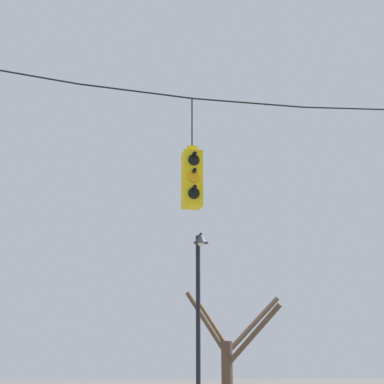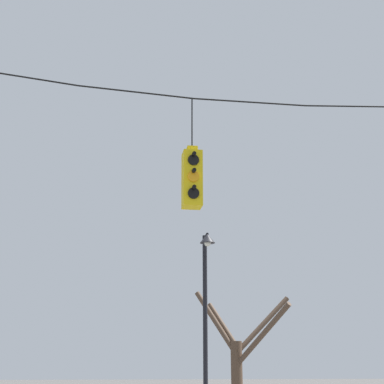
{
  "view_description": "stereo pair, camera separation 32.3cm",
  "coord_description": "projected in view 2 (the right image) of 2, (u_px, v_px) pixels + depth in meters",
  "views": [
    {
      "loc": [
        -2.87,
        -10.06,
        2.02
      ],
      "look_at": [
        -1.12,
        -0.23,
        5.01
      ],
      "focal_mm": 55.0,
      "sensor_mm": 36.0,
      "label": 1
    },
    {
      "loc": [
        -2.55,
        -10.11,
        2.02
      ],
      "look_at": [
        -1.12,
        -0.23,
        5.01
      ],
      "focal_mm": 55.0,
      "sensor_mm": 36.0,
      "label": 2
    }
  ],
  "objects": [
    {
      "name": "span_wire",
      "position": [
        250.0,
        91.0,
        11.16
      ],
      "size": [
        15.03,
        0.03,
        0.7
      ],
      "color": "black"
    },
    {
      "name": "traffic_light_near_left_pole",
      "position": [
        192.0,
        178.0,
        10.49
      ],
      "size": [
        0.34,
        0.58,
        2.1
      ],
      "color": "yellow"
    },
    {
      "name": "street_lamp",
      "position": [
        206.0,
        301.0,
        15.34
      ],
      "size": [
        0.4,
        0.71,
        5.47
      ],
      "color": "black",
      "rests_on": "ground_plane"
    },
    {
      "name": "bare_tree",
      "position": [
        240.0,
        363.0,
        18.41
      ],
      "size": [
        3.18,
        2.9,
        4.46
      ],
      "color": "brown",
      "rests_on": "ground_plane"
    }
  ]
}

